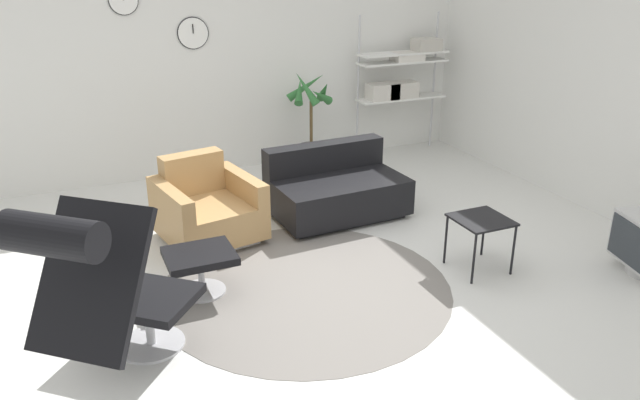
{
  "coord_description": "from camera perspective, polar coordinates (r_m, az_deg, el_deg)",
  "views": [
    {
      "loc": [
        -1.82,
        -4.26,
        2.46
      ],
      "look_at": [
        0.07,
        0.1,
        0.55
      ],
      "focal_mm": 35.0,
      "sensor_mm": 36.0,
      "label": 1
    }
  ],
  "objects": [
    {
      "name": "wall_back",
      "position": [
        7.33,
        -9.15,
        13.32
      ],
      "size": [
        12.0,
        0.09,
        2.8
      ],
      "color": "silver",
      "rests_on": "ground_plane"
    },
    {
      "name": "wall_right",
      "position": [
        6.56,
        25.44,
        10.53
      ],
      "size": [
        0.06,
        12.0,
        2.8
      ],
      "color": "silver",
      "rests_on": "ground_plane"
    },
    {
      "name": "ground_plane",
      "position": [
        5.24,
        -0.32,
        -6.07
      ],
      "size": [
        12.0,
        12.0,
        0.0
      ],
      "primitive_type": "plane",
      "color": "silver"
    },
    {
      "name": "round_rug",
      "position": [
        4.92,
        -1.36,
        -8.04
      ],
      "size": [
        2.28,
        2.28,
        0.01
      ],
      "color": "slate",
      "rests_on": "ground_plane"
    },
    {
      "name": "side_table",
      "position": [
        5.2,
        14.52,
        -2.15
      ],
      "size": [
        0.42,
        0.42,
        0.45
      ],
      "color": "black",
      "rests_on": "ground_plane"
    },
    {
      "name": "ottoman",
      "position": [
        4.83,
        -10.9,
        -5.6
      ],
      "size": [
        0.52,
        0.44,
        0.34
      ],
      "color": "#BCBCC1",
      "rests_on": "ground_plane"
    },
    {
      "name": "armchair_red",
      "position": [
        5.73,
        -10.31,
        -0.94
      ],
      "size": [
        0.95,
        0.96,
        0.74
      ],
      "rotation": [
        0.0,
        0.0,
        3.33
      ],
      "color": "silver",
      "rests_on": "ground_plane"
    },
    {
      "name": "shelf_unit",
      "position": [
        7.97,
        7.46,
        11.29
      ],
      "size": [
        1.16,
        0.28,
        1.75
      ],
      "color": "#BCBCC1",
      "rests_on": "ground_plane"
    },
    {
      "name": "couch_low",
      "position": [
        6.16,
        1.44,
        0.88
      ],
      "size": [
        1.31,
        0.87,
        0.67
      ],
      "rotation": [
        0.0,
        0.0,
        3.19
      ],
      "color": "black",
      "rests_on": "ground_plane"
    },
    {
      "name": "potted_plant",
      "position": [
        7.38,
        -0.81,
        6.31
      ],
      "size": [
        0.51,
        0.54,
        1.2
      ],
      "color": "#333338",
      "rests_on": "ground_plane"
    },
    {
      "name": "lounge_chair",
      "position": [
        3.77,
        -19.53,
        -6.6
      ],
      "size": [
        1.15,
        1.2,
        1.24
      ],
      "rotation": [
        0.0,
        0.0,
        -0.71
      ],
      "color": "#BCBCC1",
      "rests_on": "ground_plane"
    }
  ]
}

